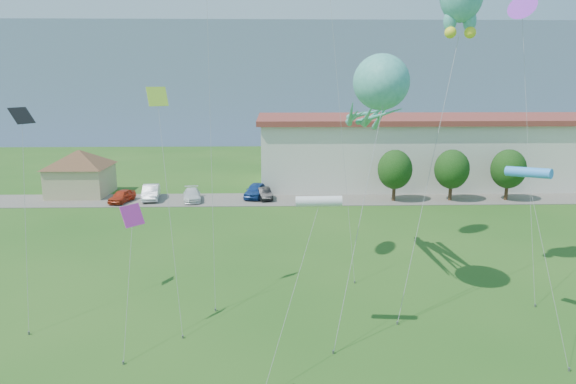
{
  "coord_description": "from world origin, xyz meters",
  "views": [
    {
      "loc": [
        -2.66,
        -18.36,
        12.57
      ],
      "look_at": [
        -1.9,
        8.0,
        6.78
      ],
      "focal_mm": 32.0,
      "sensor_mm": 36.0,
      "label": 1
    }
  ],
  "objects_px": {
    "parked_car_blue": "(256,190)",
    "parked_car_white": "(192,195)",
    "parked_car_black": "(264,193)",
    "octopus_kite": "(375,97)",
    "warehouse": "(505,149)",
    "parked_car_red": "(122,196)",
    "parked_car_silver": "(151,192)",
    "pavilion": "(80,168)"
  },
  "relations": [
    {
      "from": "parked_car_blue",
      "to": "parked_car_white",
      "type": "bearing_deg",
      "value": -155.2
    },
    {
      "from": "parked_car_black",
      "to": "octopus_kite",
      "type": "distance_m",
      "value": 27.45
    },
    {
      "from": "warehouse",
      "to": "parked_car_red",
      "type": "distance_m",
      "value": 45.67
    },
    {
      "from": "parked_car_white",
      "to": "octopus_kite",
      "type": "xyz_separation_m",
      "value": [
        14.41,
        -23.63,
        10.94
      ]
    },
    {
      "from": "parked_car_blue",
      "to": "parked_car_black",
      "type": "relative_size",
      "value": 1.23
    },
    {
      "from": "parked_car_white",
      "to": "parked_car_blue",
      "type": "distance_m",
      "value": 6.83
    },
    {
      "from": "parked_car_red",
      "to": "parked_car_silver",
      "type": "relative_size",
      "value": 0.81
    },
    {
      "from": "warehouse",
      "to": "pavilion",
      "type": "bearing_deg",
      "value": -173.16
    },
    {
      "from": "parked_car_blue",
      "to": "parked_car_black",
      "type": "distance_m",
      "value": 1.19
    },
    {
      "from": "warehouse",
      "to": "parked_car_white",
      "type": "bearing_deg",
      "value": -165.83
    },
    {
      "from": "parked_car_blue",
      "to": "octopus_kite",
      "type": "relative_size",
      "value": 0.33
    },
    {
      "from": "parked_car_red",
      "to": "parked_car_blue",
      "type": "xyz_separation_m",
      "value": [
        13.87,
        1.81,
        0.13
      ]
    },
    {
      "from": "parked_car_red",
      "to": "parked_car_black",
      "type": "height_order",
      "value": "parked_car_red"
    },
    {
      "from": "warehouse",
      "to": "parked_car_red",
      "type": "xyz_separation_m",
      "value": [
        -44.46,
        -9.87,
        -3.42
      ]
    },
    {
      "from": "warehouse",
      "to": "parked_car_white",
      "type": "distance_m",
      "value": 38.6
    },
    {
      "from": "pavilion",
      "to": "warehouse",
      "type": "height_order",
      "value": "warehouse"
    },
    {
      "from": "parked_car_silver",
      "to": "parked_car_white",
      "type": "height_order",
      "value": "parked_car_silver"
    },
    {
      "from": "pavilion",
      "to": "parked_car_red",
      "type": "relative_size",
      "value": 2.44
    },
    {
      "from": "parked_car_red",
      "to": "warehouse",
      "type": "bearing_deg",
      "value": 26.5
    },
    {
      "from": "pavilion",
      "to": "parked_car_black",
      "type": "distance_m",
      "value": 20.65
    },
    {
      "from": "pavilion",
      "to": "warehouse",
      "type": "xyz_separation_m",
      "value": [
        50.0,
        6.0,
        1.1
      ]
    },
    {
      "from": "octopus_kite",
      "to": "warehouse",
      "type": "bearing_deg",
      "value": 55.3
    },
    {
      "from": "parked_car_red",
      "to": "parked_car_blue",
      "type": "bearing_deg",
      "value": 21.41
    },
    {
      "from": "parked_car_silver",
      "to": "octopus_kite",
      "type": "height_order",
      "value": "octopus_kite"
    },
    {
      "from": "parked_car_white",
      "to": "parked_car_black",
      "type": "bearing_deg",
      "value": -5.01
    },
    {
      "from": "pavilion",
      "to": "parked_car_white",
      "type": "height_order",
      "value": "pavilion"
    },
    {
      "from": "parked_car_silver",
      "to": "parked_car_blue",
      "type": "relative_size",
      "value": 1.03
    },
    {
      "from": "warehouse",
      "to": "parked_car_red",
      "type": "height_order",
      "value": "warehouse"
    },
    {
      "from": "parked_car_blue",
      "to": "parked_car_black",
      "type": "xyz_separation_m",
      "value": [
        0.91,
        -0.74,
        -0.16
      ]
    },
    {
      "from": "warehouse",
      "to": "parked_car_blue",
      "type": "relative_size",
      "value": 13.44
    },
    {
      "from": "parked_car_silver",
      "to": "parked_car_black",
      "type": "relative_size",
      "value": 1.26
    },
    {
      "from": "warehouse",
      "to": "octopus_kite",
      "type": "xyz_separation_m",
      "value": [
        -22.87,
        -33.04,
        7.5
      ]
    },
    {
      "from": "pavilion",
      "to": "octopus_kite",
      "type": "bearing_deg",
      "value": -44.9
    },
    {
      "from": "parked_car_blue",
      "to": "parked_car_red",
      "type": "bearing_deg",
      "value": -159.19
    },
    {
      "from": "parked_car_silver",
      "to": "parked_car_white",
      "type": "distance_m",
      "value": 4.52
    },
    {
      "from": "pavilion",
      "to": "parked_car_red",
      "type": "height_order",
      "value": "pavilion"
    },
    {
      "from": "parked_car_blue",
      "to": "warehouse",
      "type": "bearing_deg",
      "value": 28.14
    },
    {
      "from": "parked_car_silver",
      "to": "parked_car_white",
      "type": "relative_size",
      "value": 1.08
    },
    {
      "from": "parked_car_white",
      "to": "pavilion",
      "type": "bearing_deg",
      "value": 155.41
    },
    {
      "from": "warehouse",
      "to": "parked_car_blue",
      "type": "bearing_deg",
      "value": -165.24
    },
    {
      "from": "warehouse",
      "to": "octopus_kite",
      "type": "height_order",
      "value": "octopus_kite"
    },
    {
      "from": "parked_car_blue",
      "to": "parked_car_black",
      "type": "bearing_deg",
      "value": -25.78
    }
  ]
}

